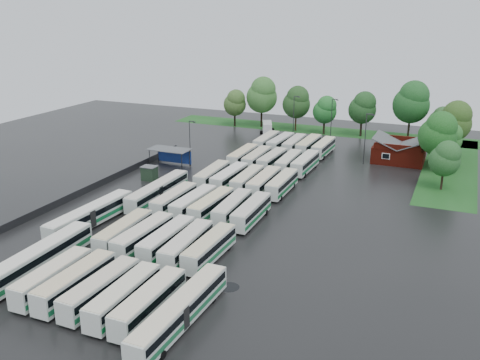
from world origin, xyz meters
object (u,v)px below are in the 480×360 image
at_px(artic_bus_east, 180,311).
at_px(brick_building, 399,153).
at_px(artic_bus_west_a, 40,258).
at_px(minibus, 267,127).

bearing_deg(artic_bus_east, brick_building, 80.88).
xyz_separation_m(artic_bus_west_a, artic_bus_east, (21.07, -3.54, -0.08)).
xyz_separation_m(brick_building, artic_bus_east, (-12.06, -69.08, -0.18)).
xyz_separation_m(artic_bus_west_a, minibus, (-0.71, 79.98, -0.32)).
distance_m(artic_bus_west_a, artic_bus_east, 21.37).
distance_m(artic_bus_west_a, minibus, 79.98).
bearing_deg(brick_building, minibus, 156.89).
xyz_separation_m(brick_building, artic_bus_west_a, (-33.13, -65.53, -0.11)).
relative_size(artic_bus_east, minibus, 2.58).
relative_size(artic_bus_west_a, minibus, 2.70).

